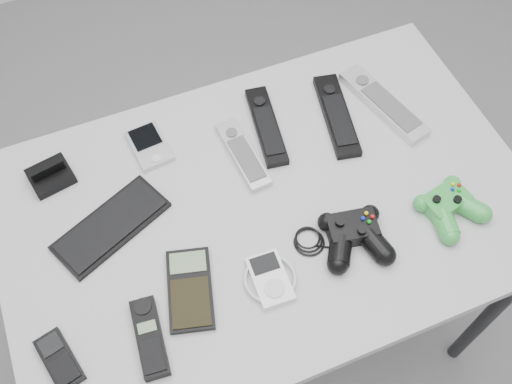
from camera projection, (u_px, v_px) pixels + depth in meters
name	position (u px, v px, depth m)	size (l,w,h in m)	color
floor	(280.00, 301.00, 1.94)	(3.50, 3.50, 0.00)	slate
desk	(266.00, 220.00, 1.32)	(1.12, 0.72, 0.75)	#9F9FA1
pda_keyboard	(111.00, 226.00, 1.23)	(0.24, 0.10, 0.01)	black
dock_bracket	(49.00, 173.00, 1.27)	(0.09, 0.08, 0.05)	black
pda	(149.00, 146.00, 1.33)	(0.07, 0.11, 0.02)	#B6B6BE
remote_silver_a	(243.00, 154.00, 1.32)	(0.05, 0.19, 0.02)	#B6B6BE
remote_black_a	(266.00, 126.00, 1.36)	(0.05, 0.22, 0.02)	black
remote_black_b	(337.00, 115.00, 1.37)	(0.06, 0.23, 0.02)	black
remote_silver_b	(383.00, 103.00, 1.39)	(0.06, 0.25, 0.03)	silver
mobile_phone	(59.00, 360.00, 1.08)	(0.05, 0.11, 0.02)	black
cordless_handset	(150.00, 337.00, 1.10)	(0.05, 0.15, 0.02)	black
calculator	(190.00, 289.00, 1.15)	(0.09, 0.17, 0.02)	black
mp3_player	(270.00, 279.00, 1.16)	(0.10, 0.11, 0.02)	white
controller_black	(354.00, 234.00, 1.20)	(0.24, 0.15, 0.05)	black
controller_green	(450.00, 205.00, 1.23)	(0.13, 0.14, 0.04)	#288D26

